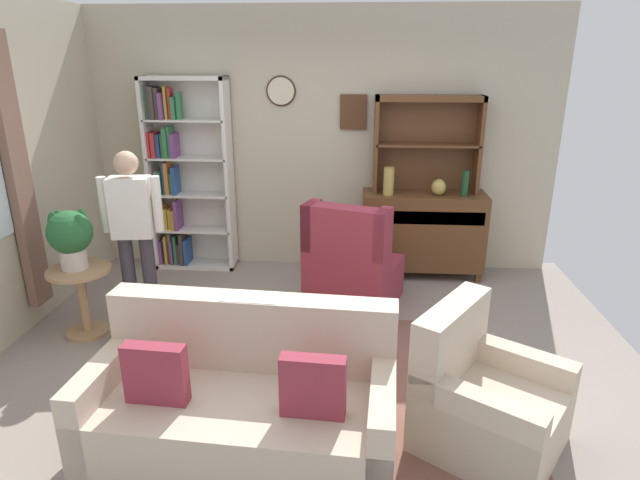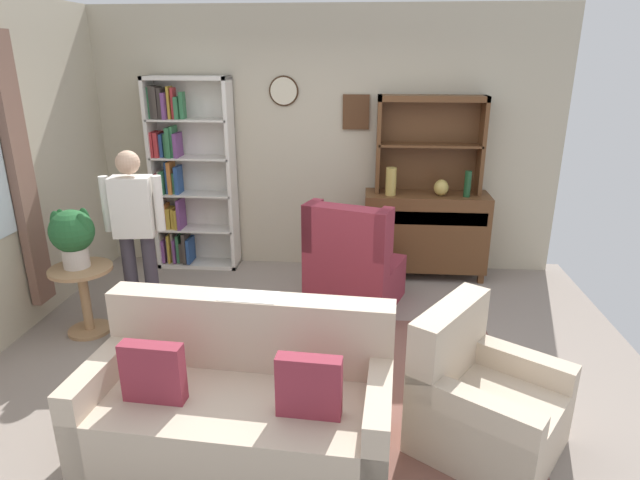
% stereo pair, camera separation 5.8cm
% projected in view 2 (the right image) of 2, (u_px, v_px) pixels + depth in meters
% --- Properties ---
extents(ground_plane, '(5.40, 4.60, 0.02)m').
position_uv_depth(ground_plane, '(305.00, 361.00, 4.27)').
color(ground_plane, gray).
extents(wall_back, '(5.00, 0.09, 2.80)m').
position_uv_depth(wall_back, '(326.00, 142.00, 5.81)').
color(wall_back, '#BCB299').
rests_on(wall_back, ground_plane).
extents(area_rug, '(2.68, 2.07, 0.01)m').
position_uv_depth(area_rug, '(328.00, 383.00, 3.96)').
color(area_rug, brown).
rests_on(area_rug, ground_plane).
extents(bookshelf, '(0.90, 0.30, 2.10)m').
position_uv_depth(bookshelf, '(186.00, 176.00, 5.87)').
color(bookshelf, silver).
rests_on(bookshelf, ground_plane).
extents(sideboard, '(1.30, 0.45, 0.92)m').
position_uv_depth(sideboard, '(425.00, 231.00, 5.76)').
color(sideboard, brown).
rests_on(sideboard, ground_plane).
extents(sideboard_hutch, '(1.10, 0.26, 1.00)m').
position_uv_depth(sideboard_hutch, '(430.00, 131.00, 5.52)').
color(sideboard_hutch, brown).
rests_on(sideboard_hutch, sideboard).
extents(vase_tall, '(0.11, 0.11, 0.29)m').
position_uv_depth(vase_tall, '(391.00, 181.00, 5.53)').
color(vase_tall, tan).
rests_on(vase_tall, sideboard).
extents(vase_round, '(0.15, 0.15, 0.17)m').
position_uv_depth(vase_round, '(441.00, 188.00, 5.52)').
color(vase_round, tan).
rests_on(vase_round, sideboard).
extents(bottle_wine, '(0.07, 0.07, 0.27)m').
position_uv_depth(bottle_wine, '(468.00, 184.00, 5.46)').
color(bottle_wine, '#194223').
rests_on(bottle_wine, sideboard).
extents(couch_floral, '(1.85, 0.97, 0.90)m').
position_uv_depth(couch_floral, '(241.00, 404.00, 3.23)').
color(couch_floral, beige).
rests_on(couch_floral, ground_plane).
extents(armchair_floral, '(1.07, 1.06, 0.88)m').
position_uv_depth(armchair_floral, '(483.00, 404.00, 3.26)').
color(armchair_floral, beige).
rests_on(armchair_floral, ground_plane).
extents(wingback_chair, '(1.00, 1.01, 1.05)m').
position_uv_depth(wingback_chair, '(353.00, 270.00, 5.05)').
color(wingback_chair, maroon).
rests_on(wingback_chair, ground_plane).
extents(plant_stand, '(0.52, 0.52, 0.61)m').
position_uv_depth(plant_stand, '(84.00, 292.00, 4.58)').
color(plant_stand, '#A87F56').
rests_on(plant_stand, ground_plane).
extents(potted_plant_large, '(0.36, 0.36, 0.50)m').
position_uv_depth(potted_plant_large, '(72.00, 234.00, 4.43)').
color(potted_plant_large, beige).
rests_on(potted_plant_large, plant_stand).
extents(potted_plant_small, '(0.21, 0.21, 0.30)m').
position_uv_depth(potted_plant_small, '(124.00, 322.00, 4.50)').
color(potted_plant_small, gray).
rests_on(potted_plant_small, ground_plane).
extents(person_reading, '(0.53, 0.24, 1.56)m').
position_uv_depth(person_reading, '(135.00, 226.00, 4.62)').
color(person_reading, '#38333D').
rests_on(person_reading, ground_plane).
extents(coffee_table, '(0.80, 0.50, 0.42)m').
position_uv_depth(coffee_table, '(282.00, 332.00, 3.97)').
color(coffee_table, brown).
rests_on(coffee_table, ground_plane).
extents(book_stack, '(0.22, 0.16, 0.07)m').
position_uv_depth(book_stack, '(265.00, 320.00, 3.93)').
color(book_stack, gold).
rests_on(book_stack, coffee_table).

